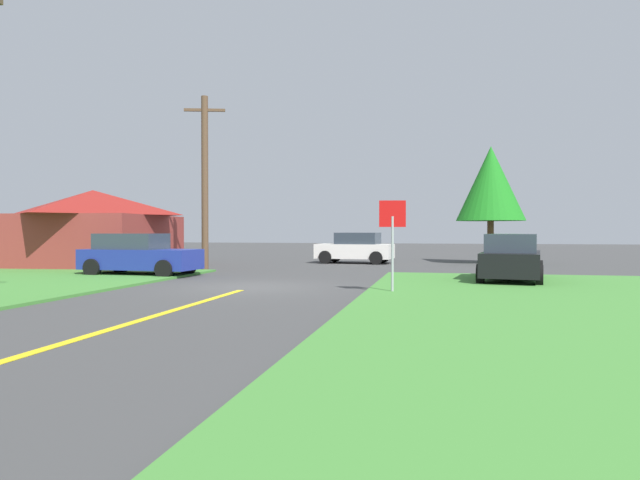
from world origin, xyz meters
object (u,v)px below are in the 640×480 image
(car_approaching_junction, at_px, (355,248))
(oak_tree_left, at_px, (491,184))
(barn, at_px, (93,228))
(car_on_crossroad, at_px, (512,258))
(parked_car_near_building, at_px, (138,255))
(utility_pole_mid, at_px, (205,180))
(stop_sign, at_px, (392,229))

(car_approaching_junction, height_order, oak_tree_left, oak_tree_left)
(oak_tree_left, xyz_separation_m, barn, (-19.23, -6.06, -2.33))
(car_on_crossroad, bearing_deg, parked_car_near_building, 99.96)
(car_on_crossroad, distance_m, barn, 19.65)
(car_approaching_junction, relative_size, barn, 0.54)
(car_on_crossroad, xyz_separation_m, barn, (-19.00, 4.94, 1.05))
(car_on_crossroad, height_order, parked_car_near_building, same)
(car_on_crossroad, relative_size, utility_pole_mid, 0.59)
(barn, bearing_deg, parked_car_near_building, -43.67)
(stop_sign, distance_m, parked_car_near_building, 10.93)
(stop_sign, distance_m, barn, 18.01)
(parked_car_near_building, distance_m, oak_tree_left, 18.13)
(car_on_crossroad, height_order, utility_pole_mid, utility_pole_mid)
(car_on_crossroad, relative_size, car_approaching_junction, 1.10)
(car_on_crossroad, height_order, car_approaching_junction, same)
(utility_pole_mid, distance_m, barn, 6.89)
(stop_sign, bearing_deg, parked_car_near_building, -33.05)
(stop_sign, height_order, barn, barn)
(stop_sign, distance_m, car_approaching_junction, 14.62)
(car_on_crossroad, xyz_separation_m, car_approaching_junction, (-6.74, 9.81, -0.00))
(parked_car_near_building, height_order, barn, barn)
(parked_car_near_building, height_order, utility_pole_mid, utility_pole_mid)
(car_approaching_junction, xyz_separation_m, utility_pole_mid, (-5.83, -6.19, 3.15))
(stop_sign, bearing_deg, car_approaching_junction, -87.68)
(utility_pole_mid, bearing_deg, car_on_crossroad, -16.07)
(utility_pole_mid, distance_m, oak_tree_left, 14.77)
(stop_sign, xyz_separation_m, barn, (-15.38, 9.37, 0.07))
(utility_pole_mid, bearing_deg, stop_sign, -42.01)
(utility_pole_mid, bearing_deg, barn, 168.44)
(parked_car_near_building, relative_size, barn, 0.59)
(utility_pole_mid, relative_size, oak_tree_left, 1.25)
(stop_sign, bearing_deg, oak_tree_left, -114.02)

